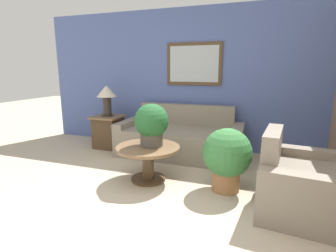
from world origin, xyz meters
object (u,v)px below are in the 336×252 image
object	(u,v)px
potted_plant_on_table	(151,124)
side_table	(108,131)
couch_main	(180,139)
coffee_table	(148,156)
potted_plant_floor	(227,156)
armchair	(308,186)
table_lamp	(107,95)

from	to	relation	value
potted_plant_on_table	side_table	bearing A→B (deg)	140.75
couch_main	side_table	distance (m)	1.46
coffee_table	potted_plant_floor	world-z (taller)	potted_plant_floor
couch_main	potted_plant_floor	size ratio (longest dim) A/B	2.68
armchair	couch_main	bearing A→B (deg)	59.74
side_table	potted_plant_floor	world-z (taller)	potted_plant_floor
armchair	potted_plant_floor	size ratio (longest dim) A/B	1.50
table_lamp	potted_plant_floor	size ratio (longest dim) A/B	0.73
armchair	coffee_table	distance (m)	1.94
coffee_table	side_table	bearing A→B (deg)	138.97
table_lamp	potted_plant_on_table	bearing A→B (deg)	-39.25
couch_main	armchair	world-z (taller)	same
couch_main	armchair	size ratio (longest dim) A/B	1.79
potted_plant_on_table	potted_plant_floor	xyz separation A→B (m)	(1.01, 0.00, -0.34)
couch_main	coffee_table	bearing A→B (deg)	-94.76
side_table	potted_plant_on_table	xyz separation A→B (m)	(1.40, -1.14, 0.48)
potted_plant_floor	armchair	bearing A→B (deg)	-14.37
armchair	coffee_table	size ratio (longest dim) A/B	1.39
couch_main	potted_plant_on_table	size ratio (longest dim) A/B	3.72
armchair	side_table	size ratio (longest dim) A/B	1.93
potted_plant_on_table	coffee_table	bearing A→B (deg)	-134.02
couch_main	potted_plant_on_table	world-z (taller)	potted_plant_on_table
couch_main	table_lamp	bearing A→B (deg)	-179.62
coffee_table	armchair	bearing A→B (deg)	-5.44
couch_main	coffee_table	size ratio (longest dim) A/B	2.48
couch_main	potted_plant_on_table	xyz separation A→B (m)	(-0.06, -1.15, 0.50)
armchair	side_table	bearing A→B (deg)	74.16
table_lamp	potted_plant_on_table	xyz separation A→B (m)	(1.40, -1.14, -0.23)
side_table	table_lamp	distance (m)	0.70
coffee_table	table_lamp	distance (m)	1.92
coffee_table	table_lamp	xyz separation A→B (m)	(-1.36, 1.18, 0.67)
side_table	armchair	bearing A→B (deg)	-22.59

